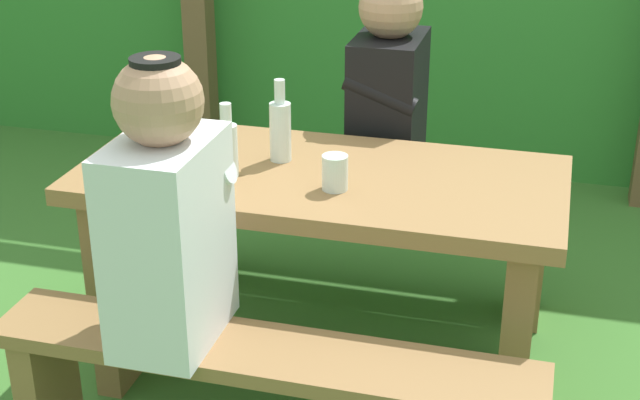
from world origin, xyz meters
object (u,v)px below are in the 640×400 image
bench_far (360,214)px  person_white_shirt (167,215)px  picnic_table (320,241)px  bench_near (263,392)px  person_black_coat (388,92)px  drinking_glass (335,172)px  bottle_left (280,128)px  bottle_right (227,147)px

bench_far → person_white_shirt: 1.21m
bench_far → picnic_table: bearing=-90.0°
bench_near → person_black_coat: (0.09, 1.10, 0.46)m
person_black_coat → drinking_glass: (-0.02, -0.66, -0.03)m
bench_far → bottle_left: bottle_left is taller
bottle_right → bench_far: bearing=69.3°
bench_near → person_white_shirt: person_white_shirt is taller
person_black_coat → drinking_glass: person_black_coat is taller
bench_far → bottle_right: bottle_right is taller
person_black_coat → bottle_right: size_ratio=3.34×
bench_far → person_white_shirt: (-0.23, -1.10, 0.46)m
picnic_table → person_white_shirt: bearing=-112.7°
drinking_glass → bottle_left: size_ratio=0.40×
person_black_coat → bottle_right: 0.73m
person_white_shirt → bench_near: bearing=-0.8°
person_white_shirt → bottle_left: (0.09, 0.61, 0.02)m
picnic_table → bench_near: picnic_table is taller
person_white_shirt → bottle_right: 0.45m
bench_near → bottle_left: 0.79m
bottle_right → bench_near: bearing=-61.7°
bench_far → bottle_left: (-0.14, -0.49, 0.48)m
bench_near → picnic_table: bearing=90.0°
person_white_shirt → bottle_left: 0.62m
bottle_left → bench_near: bearing=-77.4°
picnic_table → person_white_shirt: size_ratio=1.95×
bottle_left → bottle_right: bearing=-124.6°
bench_far → bottle_left: size_ratio=5.67×
person_white_shirt → drinking_glass: (0.30, 0.44, -0.03)m
bottle_left → person_black_coat: bearing=65.3°
drinking_glass → picnic_table: bearing=123.1°
drinking_glass → bottle_left: bearing=140.8°
person_black_coat → drinking_glass: size_ratio=7.28×
bench_far → person_black_coat: size_ratio=1.95×
bench_far → person_white_shirt: size_ratio=1.95×
bench_near → bottle_right: size_ratio=6.49×
bench_near → person_white_shirt: 0.52m
bench_near → person_white_shirt: bearing=179.2°
bottle_left → bench_far: bearing=74.4°
picnic_table → bottle_left: (-0.14, 0.06, 0.32)m
bench_far → person_black_coat: bearing=-2.2°
bench_far → bottle_left: bearing=-105.6°
person_white_shirt → person_black_coat: size_ratio=1.00×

